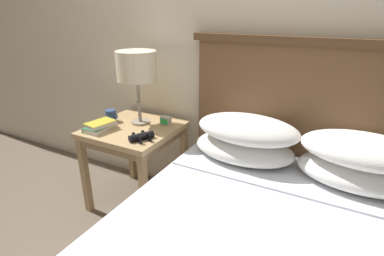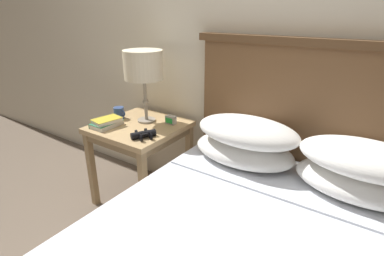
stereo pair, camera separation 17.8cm
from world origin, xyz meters
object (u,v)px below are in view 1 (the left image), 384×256
nightstand (134,138)px  table_lamp (137,67)px  alarm_clock (166,121)px  binoculars_pair (141,136)px  coffee_mug (111,116)px  book_stacked_on_top (100,124)px  book_on_nightstand (100,127)px

nightstand → table_lamp: table_lamp is taller
nightstand → alarm_clock: alarm_clock is taller
binoculars_pair → nightstand: bearing=140.4°
binoculars_pair → coffee_mug: 0.43m
table_lamp → book_stacked_on_top: bearing=-122.9°
table_lamp → book_on_nightstand: size_ratio=2.46×
nightstand → book_on_nightstand: book_on_nightstand is taller
binoculars_pair → book_stacked_on_top: bearing=179.7°
coffee_mug → binoculars_pair: bearing=-22.9°
coffee_mug → book_on_nightstand: bearing=-73.7°
book_stacked_on_top → table_lamp: bearing=57.1°
book_stacked_on_top → nightstand: bearing=43.4°
book_stacked_on_top → alarm_clock: 0.44m
binoculars_pair → alarm_clock: 0.29m
nightstand → alarm_clock: size_ratio=8.76×
coffee_mug → alarm_clock: size_ratio=1.47×
nightstand → book_stacked_on_top: book_stacked_on_top is taller
book_on_nightstand → book_stacked_on_top: book_stacked_on_top is taller
table_lamp → book_on_nightstand: (-0.16, -0.23, -0.38)m
binoculars_pair → coffee_mug: coffee_mug is taller
binoculars_pair → alarm_clock: alarm_clock is taller
book_on_nightstand → alarm_clock: (0.34, 0.29, 0.01)m
nightstand → table_lamp: size_ratio=1.21×
nightstand → table_lamp: 0.49m
table_lamp → coffee_mug: (-0.21, -0.07, -0.35)m
book_on_nightstand → binoculars_pair: binoculars_pair is taller
nightstand → coffee_mug: bearing=175.8°
book_stacked_on_top → alarm_clock: size_ratio=2.91×
table_lamp → book_stacked_on_top: 0.45m
book_on_nightstand → coffee_mug: bearing=106.3°
nightstand → binoculars_pair: 0.26m
book_stacked_on_top → coffee_mug: bearing=108.3°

